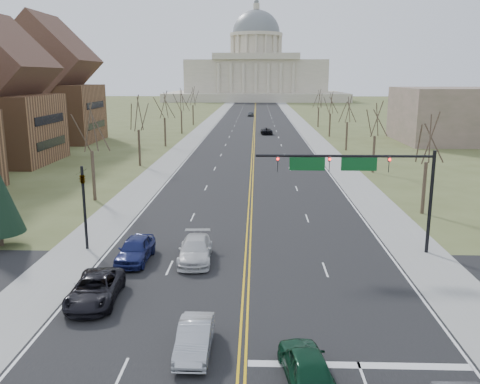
# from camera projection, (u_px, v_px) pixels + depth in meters

# --- Properties ---
(ground) EXTENTS (600.00, 600.00, 0.00)m
(ground) POSITION_uv_depth(u_px,v_px,m) (243.00, 351.00, 22.78)
(ground) COLOR #4E562B
(ground) RESTS_ON ground
(road) EXTENTS (20.00, 380.00, 0.01)m
(road) POSITION_uv_depth(u_px,v_px,m) (254.00, 124.00, 129.96)
(road) COLOR black
(road) RESTS_ON ground
(cross_road) EXTENTS (120.00, 14.00, 0.01)m
(cross_road) POSITION_uv_depth(u_px,v_px,m) (246.00, 295.00, 28.62)
(cross_road) COLOR black
(cross_road) RESTS_ON ground
(sidewalk_left) EXTENTS (4.00, 380.00, 0.03)m
(sidewalk_left) POSITION_uv_depth(u_px,v_px,m) (208.00, 124.00, 130.34)
(sidewalk_left) COLOR gray
(sidewalk_left) RESTS_ON ground
(sidewalk_right) EXTENTS (4.00, 380.00, 0.03)m
(sidewalk_right) POSITION_uv_depth(u_px,v_px,m) (301.00, 125.00, 129.58)
(sidewalk_right) COLOR gray
(sidewalk_right) RESTS_ON ground
(center_line) EXTENTS (0.42, 380.00, 0.01)m
(center_line) POSITION_uv_depth(u_px,v_px,m) (254.00, 124.00, 129.96)
(center_line) COLOR gold
(center_line) RESTS_ON road
(edge_line_left) EXTENTS (0.15, 380.00, 0.01)m
(edge_line_left) POSITION_uv_depth(u_px,v_px,m) (216.00, 124.00, 130.27)
(edge_line_left) COLOR silver
(edge_line_left) RESTS_ON road
(edge_line_right) EXTENTS (0.15, 380.00, 0.01)m
(edge_line_right) POSITION_uv_depth(u_px,v_px,m) (293.00, 125.00, 129.65)
(edge_line_right) COLOR silver
(edge_line_right) RESTS_ON road
(stop_bar) EXTENTS (9.50, 0.50, 0.01)m
(stop_bar) POSITION_uv_depth(u_px,v_px,m) (359.00, 365.00, 21.64)
(stop_bar) COLOR silver
(stop_bar) RESTS_ON road
(capitol) EXTENTS (90.00, 60.00, 50.00)m
(capitol) POSITION_uv_depth(u_px,v_px,m) (256.00, 72.00, 263.13)
(capitol) COLOR beige
(capitol) RESTS_ON ground
(signal_mast) EXTENTS (12.12, 0.44, 7.20)m
(signal_mast) POSITION_uv_depth(u_px,v_px,m) (358.00, 171.00, 34.41)
(signal_mast) COLOR black
(signal_mast) RESTS_ON ground
(signal_left) EXTENTS (0.32, 0.36, 6.00)m
(signal_left) POSITION_uv_depth(u_px,v_px,m) (84.00, 198.00, 35.47)
(signal_left) COLOR black
(signal_left) RESTS_ON ground
(tree_r_0) EXTENTS (3.74, 3.74, 8.50)m
(tree_r_0) POSITION_uv_depth(u_px,v_px,m) (428.00, 141.00, 44.21)
(tree_r_0) COLOR #3D3124
(tree_r_0) RESTS_ON ground
(tree_l_0) EXTENTS (3.96, 3.96, 9.00)m
(tree_l_0) POSITION_uv_depth(u_px,v_px,m) (91.00, 130.00, 49.01)
(tree_l_0) COLOR #3D3124
(tree_l_0) RESTS_ON ground
(tree_r_1) EXTENTS (3.74, 3.74, 8.50)m
(tree_r_1) POSITION_uv_depth(u_px,v_px,m) (376.00, 121.00, 63.70)
(tree_r_1) COLOR #3D3124
(tree_r_1) RESTS_ON ground
(tree_l_1) EXTENTS (3.96, 3.96, 9.00)m
(tree_l_1) POSITION_uv_depth(u_px,v_px,m) (138.00, 115.00, 68.50)
(tree_l_1) COLOR #3D3124
(tree_l_1) RESTS_ON ground
(tree_r_2) EXTENTS (3.74, 3.74, 8.50)m
(tree_r_2) POSITION_uv_depth(u_px,v_px,m) (348.00, 111.00, 83.19)
(tree_r_2) COLOR #3D3124
(tree_r_2) RESTS_ON ground
(tree_l_2) EXTENTS (3.96, 3.96, 9.00)m
(tree_l_2) POSITION_uv_depth(u_px,v_px,m) (164.00, 106.00, 87.99)
(tree_l_2) COLOR #3D3124
(tree_l_2) RESTS_ON ground
(tree_r_3) EXTENTS (3.74, 3.74, 8.50)m
(tree_r_3) POSITION_uv_depth(u_px,v_px,m) (331.00, 104.00, 102.68)
(tree_r_3) COLOR #3D3124
(tree_r_3) RESTS_ON ground
(tree_l_3) EXTENTS (3.96, 3.96, 9.00)m
(tree_l_3) POSITION_uv_depth(u_px,v_px,m) (181.00, 101.00, 107.47)
(tree_l_3) COLOR #3D3124
(tree_l_3) RESTS_ON ground
(tree_r_4) EXTENTS (3.74, 3.74, 8.50)m
(tree_r_4) POSITION_uv_depth(u_px,v_px,m) (319.00, 100.00, 122.16)
(tree_r_4) COLOR #3D3124
(tree_r_4) RESTS_ON ground
(tree_l_4) EXTENTS (3.96, 3.96, 9.00)m
(tree_l_4) POSITION_uv_depth(u_px,v_px,m) (193.00, 97.00, 126.96)
(tree_l_4) COLOR #3D3124
(tree_l_4) RESTS_ON ground
(bldg_left_far) EXTENTS (17.10, 14.28, 23.25)m
(bldg_left_far) POSITION_uv_depth(u_px,v_px,m) (49.00, 90.00, 93.97)
(bldg_left_far) COLOR brown
(bldg_left_far) RESTS_ON ground
(bldg_right_mass) EXTENTS (25.00, 20.00, 10.00)m
(bldg_right_mass) POSITION_uv_depth(u_px,v_px,m) (468.00, 115.00, 94.45)
(bldg_right_mass) COLOR #675C49
(bldg_right_mass) RESTS_ON ground
(car_nb_inner_lead) EXTENTS (2.33, 4.59, 1.50)m
(car_nb_inner_lead) POSITION_uv_depth(u_px,v_px,m) (306.00, 364.00, 20.36)
(car_nb_inner_lead) COLOR #0B331E
(car_nb_inner_lead) RESTS_ON road
(car_sb_inner_lead) EXTENTS (1.45, 4.15, 1.37)m
(car_sb_inner_lead) POSITION_uv_depth(u_px,v_px,m) (195.00, 338.00, 22.52)
(car_sb_inner_lead) COLOR #A5A8AD
(car_sb_inner_lead) RESTS_ON road
(car_sb_outer_lead) EXTENTS (2.73, 5.42, 1.47)m
(car_sb_outer_lead) POSITION_uv_depth(u_px,v_px,m) (95.00, 289.00, 27.62)
(car_sb_outer_lead) COLOR black
(car_sb_outer_lead) RESTS_ON road
(car_sb_inner_second) EXTENTS (2.35, 5.29, 1.51)m
(car_sb_inner_second) POSITION_uv_depth(u_px,v_px,m) (195.00, 250.00, 33.78)
(car_sb_inner_second) COLOR silver
(car_sb_inner_second) RESTS_ON road
(car_sb_outer_second) EXTENTS (2.10, 4.85, 1.63)m
(car_sb_outer_second) POSITION_uv_depth(u_px,v_px,m) (135.00, 249.00, 33.71)
(car_sb_outer_second) COLOR navy
(car_sb_outer_second) RESTS_ON road
(car_far_nb) EXTENTS (2.57, 5.08, 1.38)m
(car_far_nb) POSITION_uv_depth(u_px,v_px,m) (266.00, 131.00, 108.15)
(car_far_nb) COLOR black
(car_far_nb) RESTS_ON road
(car_far_sb) EXTENTS (1.97, 4.30, 1.43)m
(car_far_sb) POSITION_uv_depth(u_px,v_px,m) (251.00, 114.00, 156.46)
(car_far_sb) COLOR #4B4F52
(car_far_sb) RESTS_ON road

